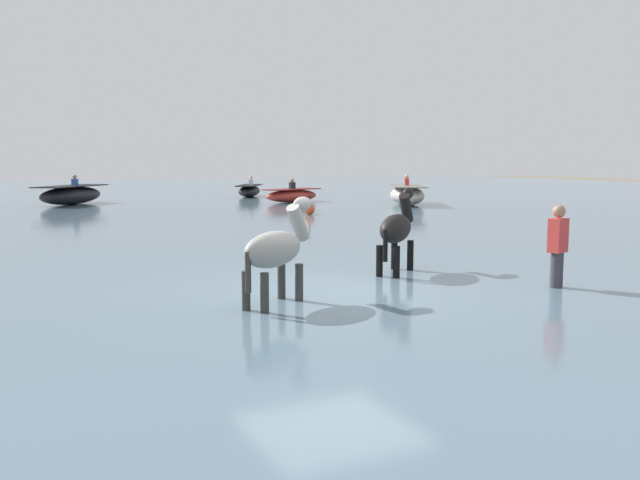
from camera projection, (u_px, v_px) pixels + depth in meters
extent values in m
plane|color=#756B56|center=(331.00, 313.00, 10.48)|extent=(120.00, 120.00, 0.00)
cube|color=slate|center=(165.00, 236.00, 19.31)|extent=(90.00, 90.00, 0.32)
ellipsoid|color=black|center=(396.00, 229.00, 12.12)|extent=(1.25, 1.16, 0.51)
cylinder|color=black|center=(394.00, 263.00, 12.67)|extent=(0.12, 0.12, 0.86)
cylinder|color=black|center=(410.00, 264.00, 12.55)|extent=(0.12, 0.12, 0.86)
cylinder|color=black|center=(379.00, 270.00, 11.85)|extent=(0.12, 0.12, 0.86)
cylinder|color=black|center=(396.00, 271.00, 11.73)|extent=(0.12, 0.12, 0.86)
cylinder|color=black|center=(406.00, 208.00, 12.69)|extent=(0.49, 0.46, 0.58)
ellipsoid|color=black|center=(408.00, 193.00, 12.77)|extent=(0.45, 0.42, 0.22)
cylinder|color=black|center=(385.00, 246.00, 11.59)|extent=(0.08, 0.08, 0.55)
ellipsoid|color=gray|center=(273.00, 249.00, 9.47)|extent=(1.29, 1.06, 0.50)
cylinder|color=#31312F|center=(282.00, 291.00, 10.00)|extent=(0.12, 0.12, 0.86)
cylinder|color=#31312F|center=(299.00, 293.00, 9.86)|extent=(0.12, 0.12, 0.86)
cylinder|color=#31312F|center=(246.00, 302.00, 9.24)|extent=(0.12, 0.12, 0.86)
cylinder|color=#31312F|center=(265.00, 305.00, 9.09)|extent=(0.12, 0.12, 0.86)
cylinder|color=gray|center=(298.00, 223.00, 10.00)|extent=(0.50, 0.42, 0.58)
ellipsoid|color=gray|center=(302.00, 204.00, 10.08)|extent=(0.46, 0.39, 0.22)
cylinder|color=#31312F|center=(248.00, 272.00, 8.98)|extent=(0.08, 0.08, 0.54)
ellipsoid|color=#B2AD9E|center=(407.00, 195.00, 29.90)|extent=(3.25, 4.30, 0.80)
cube|color=slate|center=(407.00, 186.00, 29.85)|extent=(3.12, 4.12, 0.04)
cube|color=red|center=(407.00, 182.00, 29.83)|extent=(0.28, 0.31, 0.30)
sphere|color=beige|center=(407.00, 176.00, 29.81)|extent=(0.18, 0.18, 0.18)
ellipsoid|color=#BC382D|center=(292.00, 196.00, 31.51)|extent=(3.06, 1.80, 0.58)
cube|color=maroon|center=(292.00, 189.00, 31.47)|extent=(2.94, 1.73, 0.04)
cube|color=#232328|center=(292.00, 186.00, 31.43)|extent=(0.30, 0.24, 0.30)
sphere|color=#A37556|center=(292.00, 180.00, 31.40)|extent=(0.18, 0.18, 0.18)
ellipsoid|color=black|center=(249.00, 191.00, 35.99)|extent=(2.51, 3.31, 0.57)
cube|color=black|center=(249.00, 185.00, 35.96)|extent=(2.41, 3.17, 0.04)
cube|color=white|center=(251.00, 182.00, 35.93)|extent=(0.29, 0.32, 0.30)
sphere|color=beige|center=(251.00, 177.00, 35.90)|extent=(0.18, 0.18, 0.18)
ellipsoid|color=black|center=(71.00, 195.00, 29.94)|extent=(3.69, 3.90, 0.79)
cube|color=black|center=(71.00, 186.00, 29.89)|extent=(3.55, 3.75, 0.04)
cube|color=#3356A8|center=(75.00, 182.00, 29.82)|extent=(0.31, 0.31, 0.30)
sphere|color=#A37556|center=(75.00, 177.00, 29.79)|extent=(0.18, 0.18, 0.18)
cylinder|color=#383842|center=(556.00, 280.00, 10.87)|extent=(0.20, 0.20, 0.88)
cube|color=red|center=(558.00, 235.00, 10.79)|extent=(0.36, 0.28, 0.54)
sphere|color=#A37556|center=(559.00, 211.00, 10.74)|extent=(0.20, 0.20, 0.20)
sphere|color=#E54C1E|center=(310.00, 210.00, 24.59)|extent=(0.38, 0.38, 0.38)
cylinder|color=black|center=(309.00, 197.00, 24.54)|extent=(0.04, 0.04, 0.49)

